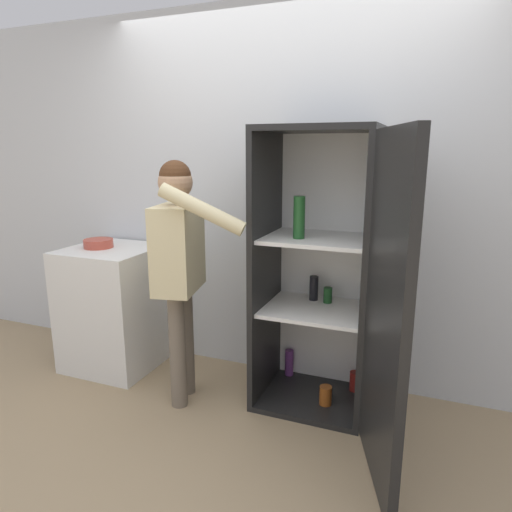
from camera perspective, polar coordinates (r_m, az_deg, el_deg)
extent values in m
plane|color=tan|center=(2.75, -3.54, -22.58)|extent=(12.00, 12.00, 0.00)
cube|color=silver|center=(3.16, 3.70, 7.17)|extent=(7.00, 0.06, 2.55)
cube|color=black|center=(3.16, 7.07, -17.09)|extent=(0.69, 0.58, 0.04)
cube|color=black|center=(2.73, 8.12, 15.48)|extent=(0.69, 0.58, 0.04)
cube|color=white|center=(3.08, 8.79, -0.77)|extent=(0.69, 0.03, 1.67)
cube|color=black|center=(2.92, 1.29, -1.41)|extent=(0.04, 0.58, 1.67)
cube|color=black|center=(2.77, 14.17, -2.63)|extent=(0.03, 0.58, 1.67)
cube|color=white|center=(2.90, 7.41, -6.66)|extent=(0.62, 0.51, 0.02)
cube|color=white|center=(2.78, 7.69, 2.13)|extent=(0.62, 0.51, 0.02)
cube|color=black|center=(2.18, 15.91, -7.12)|extent=(0.26, 0.67, 1.67)
cylinder|color=#9E4C19|center=(3.03, 8.69, -16.83)|extent=(0.08, 0.08, 0.12)
cylinder|color=#723884|center=(3.33, 4.17, -13.13)|extent=(0.06, 0.06, 0.19)
cylinder|color=black|center=(3.02, 7.24, -4.00)|extent=(0.06, 0.06, 0.16)
cylinder|color=maroon|center=(3.21, 12.24, -15.05)|extent=(0.07, 0.07, 0.13)
cylinder|color=#1E5123|center=(2.70, 5.41, 4.82)|extent=(0.07, 0.07, 0.25)
cylinder|color=#1E5123|center=(2.99, 8.96, -4.85)|extent=(0.06, 0.06, 0.10)
cylinder|color=#726656|center=(3.10, -8.76, -10.33)|extent=(0.10, 0.10, 0.75)
cylinder|color=#726656|center=(2.96, -9.76, -11.58)|extent=(0.10, 0.10, 0.75)
cube|color=beige|center=(2.83, -9.72, 0.97)|extent=(0.31, 0.45, 0.53)
sphere|color=tan|center=(2.78, -10.05, 9.05)|extent=(0.21, 0.21, 0.21)
sphere|color=#4C2D19|center=(2.77, -10.08, 9.80)|extent=(0.19, 0.19, 0.19)
cylinder|color=beige|center=(3.05, -8.33, 1.38)|extent=(0.08, 0.08, 0.50)
cylinder|color=beige|center=(2.50, -6.75, 5.81)|extent=(0.49, 0.18, 0.29)
cube|color=white|center=(3.60, -17.22, -6.10)|extent=(0.64, 0.63, 0.90)
cylinder|color=#B24738|center=(3.52, -19.09, 1.50)|extent=(0.21, 0.21, 0.06)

